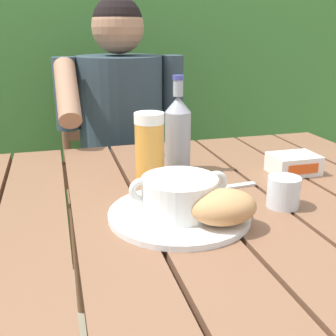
{
  "coord_description": "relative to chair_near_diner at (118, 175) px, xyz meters",
  "views": [
    {
      "loc": [
        -0.23,
        -0.81,
        1.1
      ],
      "look_at": [
        -0.0,
        0.01,
        0.82
      ],
      "focal_mm": 44.18,
      "sensor_mm": 36.0,
      "label": 1
    }
  ],
  "objects": [
    {
      "name": "dining_table",
      "position": [
        -0.01,
        -0.91,
        0.17
      ],
      "size": [
        1.31,
        0.94,
        0.75
      ],
      "color": "brown",
      "rests_on": "ground_plane"
    },
    {
      "name": "hedge_backdrop",
      "position": [
        -0.19,
        0.61,
        0.39
      ],
      "size": [
        3.87,
        0.88,
        1.91
      ],
      "color": "#3D7432",
      "rests_on": "ground_plane"
    },
    {
      "name": "chair_near_diner",
      "position": [
        0.0,
        0.0,
        0.0
      ],
      "size": [
        0.45,
        0.42,
        0.98
      ],
      "color": "brown",
      "rests_on": "ground_plane"
    },
    {
      "name": "person_eating",
      "position": [
        -0.0,
        -0.2,
        0.23
      ],
      "size": [
        0.48,
        0.47,
        1.22
      ],
      "color": "#2D3D46",
      "rests_on": "ground_plane"
    },
    {
      "name": "serving_plate",
      "position": [
        -0.02,
        -1.0,
        0.26
      ],
      "size": [
        0.28,
        0.28,
        0.01
      ],
      "color": "white",
      "rests_on": "dining_table"
    },
    {
      "name": "soup_bowl",
      "position": [
        -0.02,
        -1.0,
        0.31
      ],
      "size": [
        0.2,
        0.15,
        0.08
      ],
      "color": "white",
      "rests_on": "serving_plate"
    },
    {
      "name": "bread_roll",
      "position": [
        0.04,
        -1.07,
        0.3
      ],
      "size": [
        0.13,
        0.1,
        0.07
      ],
      "color": "tan",
      "rests_on": "serving_plate"
    },
    {
      "name": "beer_glass",
      "position": [
        -0.03,
        -0.77,
        0.34
      ],
      "size": [
        0.07,
        0.07,
        0.17
      ],
      "color": "gold",
      "rests_on": "dining_table"
    },
    {
      "name": "beer_bottle",
      "position": [
        0.06,
        -0.72,
        0.36
      ],
      "size": [
        0.07,
        0.07,
        0.25
      ],
      "color": "#93959C",
      "rests_on": "dining_table"
    },
    {
      "name": "water_glass_small",
      "position": [
        0.21,
        -1.01,
        0.29
      ],
      "size": [
        0.07,
        0.07,
        0.07
      ],
      "color": "silver",
      "rests_on": "dining_table"
    },
    {
      "name": "butter_tub",
      "position": [
        0.34,
        -0.82,
        0.28
      ],
      "size": [
        0.12,
        0.09,
        0.05
      ],
      "color": "white",
      "rests_on": "dining_table"
    },
    {
      "name": "table_knife",
      "position": [
        0.11,
        -0.88,
        0.26
      ],
      "size": [
        0.16,
        0.03,
        0.01
      ],
      "color": "silver",
      "rests_on": "dining_table"
    }
  ]
}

